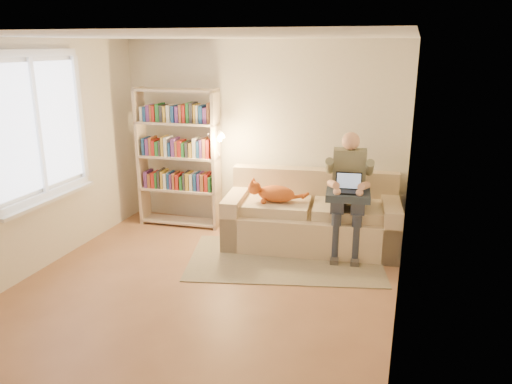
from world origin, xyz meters
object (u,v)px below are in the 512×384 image
(sofa, at_px, (311,219))
(bookshelf, at_px, (178,151))
(laptop, at_px, (349,187))
(person, at_px, (348,186))
(cat, at_px, (270,193))

(sofa, xyz_separation_m, bookshelf, (-1.95, 0.15, 0.75))
(laptop, distance_m, bookshelf, 2.47)
(person, relative_size, laptop, 4.39)
(sofa, bearing_deg, laptop, -32.42)
(sofa, distance_m, laptop, 0.76)
(laptop, bearing_deg, bookshelf, 164.04)
(cat, bearing_deg, person, -1.25)
(sofa, relative_size, bookshelf, 1.17)
(sofa, distance_m, cat, 0.66)
(person, bearing_deg, cat, 178.75)
(laptop, bearing_deg, sofa, 147.58)
(person, relative_size, bookshelf, 0.77)
(person, distance_m, bookshelf, 2.44)
(bookshelf, bearing_deg, sofa, -8.13)
(sofa, height_order, cat, sofa)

